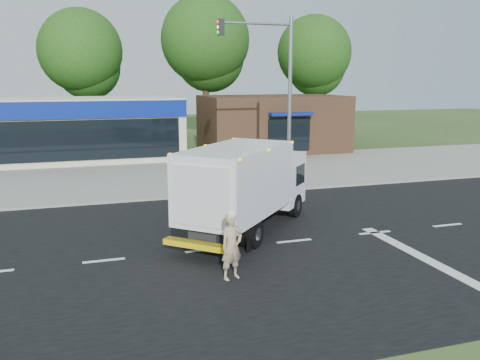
{
  "coord_description": "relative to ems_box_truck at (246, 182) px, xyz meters",
  "views": [
    {
      "loc": [
        -6.46,
        -14.52,
        5.2
      ],
      "look_at": [
        -1.17,
        2.15,
        1.7
      ],
      "focal_mm": 38.0,
      "sensor_mm": 36.0,
      "label": 1
    }
  ],
  "objects": [
    {
      "name": "road_asphalt",
      "position": [
        1.17,
        -1.48,
        -1.76
      ],
      "size": [
        60.0,
        14.0,
        0.02
      ],
      "primitive_type": "cube",
      "color": "black",
      "rests_on": "ground"
    },
    {
      "name": "brown_storefront",
      "position": [
        8.17,
        18.5,
        0.24
      ],
      "size": [
        10.0,
        6.7,
        4.0
      ],
      "color": "#382316",
      "rests_on": "ground"
    },
    {
      "name": "retail_strip_mall",
      "position": [
        -7.83,
        18.45,
        0.25
      ],
      "size": [
        18.0,
        6.2,
        4.0
      ],
      "color": "beige",
      "rests_on": "ground"
    },
    {
      "name": "ground",
      "position": [
        1.17,
        -1.48,
        -1.76
      ],
      "size": [
        120.0,
        120.0,
        0.0
      ],
      "primitive_type": "plane",
      "color": "#385123",
      "rests_on": "ground"
    },
    {
      "name": "background_trees",
      "position": [
        0.32,
        26.69,
        5.62
      ],
      "size": [
        36.77,
        7.39,
        12.1
      ],
      "color": "#332114",
      "rests_on": "ground"
    },
    {
      "name": "sidewalk",
      "position": [
        1.17,
        6.72,
        -1.7
      ],
      "size": [
        60.0,
        2.4,
        0.12
      ],
      "primitive_type": "cube",
      "color": "gray",
      "rests_on": "ground"
    },
    {
      "name": "emergency_worker",
      "position": [
        -1.67,
        -3.87,
        -0.83
      ],
      "size": [
        0.76,
        0.63,
        1.9
      ],
      "rotation": [
        0.0,
        0.0,
        0.36
      ],
      "color": "tan",
      "rests_on": "ground"
    },
    {
      "name": "ems_box_truck",
      "position": [
        0.0,
        0.0,
        0.0
      ],
      "size": [
        6.23,
        6.5,
        3.06
      ],
      "rotation": [
        0.0,
        0.0,
        0.82
      ],
      "color": "black",
      "rests_on": "ground"
    },
    {
      "name": "traffic_signal_pole",
      "position": [
        3.52,
        6.12,
        3.16
      ],
      "size": [
        3.51,
        0.25,
        8.0
      ],
      "color": "gray",
      "rests_on": "ground"
    },
    {
      "name": "lane_markings",
      "position": [
        2.52,
        -2.83,
        -1.74
      ],
      "size": [
        55.2,
        7.0,
        0.01
      ],
      "color": "silver",
      "rests_on": "road_asphalt"
    },
    {
      "name": "parking_apron",
      "position": [
        1.17,
        12.52,
        -1.75
      ],
      "size": [
        60.0,
        9.0,
        0.02
      ],
      "primitive_type": "cube",
      "color": "gray",
      "rests_on": "ground"
    }
  ]
}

